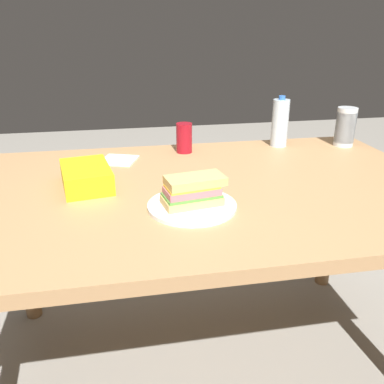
{
  "coord_description": "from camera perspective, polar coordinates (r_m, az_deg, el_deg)",
  "views": [
    {
      "loc": [
        -0.27,
        -1.23,
        1.28
      ],
      "look_at": [
        -0.08,
        -0.16,
        0.82
      ],
      "focal_mm": 37.96,
      "sensor_mm": 36.0,
      "label": 1
    }
  ],
  "objects": [
    {
      "name": "plastic_cup_stack",
      "position": [
        1.91,
        20.75,
        8.56
      ],
      "size": [
        0.08,
        0.08,
        0.17
      ],
      "color": "silver",
      "rests_on": "dining_table"
    },
    {
      "name": "ground_plane",
      "position": [
        1.79,
        1.7,
        -22.63
      ],
      "size": [
        8.0,
        8.0,
        0.0
      ],
      "primitive_type": "plane",
      "color": "gray"
    },
    {
      "name": "chip_bag",
      "position": [
        1.38,
        -14.63,
        2.13
      ],
      "size": [
        0.19,
        0.25,
        0.07
      ],
      "primitive_type": "cube",
      "rotation": [
        0.0,
        0.0,
        4.88
      ],
      "color": "yellow",
      "rests_on": "dining_table"
    },
    {
      "name": "dining_table",
      "position": [
        1.39,
        2.02,
        -2.51
      ],
      "size": [
        1.62,
        1.01,
        0.77
      ],
      "color": "tan",
      "rests_on": "ground_plane"
    },
    {
      "name": "paper_plate",
      "position": [
        1.19,
        -0.0,
        -1.95
      ],
      "size": [
        0.26,
        0.26,
        0.01
      ],
      "primitive_type": "cylinder",
      "color": "white",
      "rests_on": "dining_table"
    },
    {
      "name": "sandwich",
      "position": [
        1.18,
        0.14,
        0.18
      ],
      "size": [
        0.19,
        0.13,
        0.08
      ],
      "color": "#DBB26B",
      "rests_on": "paper_plate"
    },
    {
      "name": "paper_napkin",
      "position": [
        1.63,
        -10.23,
        4.43
      ],
      "size": [
        0.17,
        0.17,
        0.01
      ],
      "primitive_type": "cube",
      "rotation": [
        0.0,
        0.0,
        1.23
      ],
      "color": "white",
      "rests_on": "dining_table"
    },
    {
      "name": "water_bottle_tall",
      "position": [
        1.82,
        12.25,
        9.48
      ],
      "size": [
        0.07,
        0.07,
        0.22
      ],
      "color": "silver",
      "rests_on": "dining_table"
    },
    {
      "name": "soda_can_red",
      "position": [
        1.69,
        -1.11,
        7.6
      ],
      "size": [
        0.07,
        0.07,
        0.12
      ],
      "primitive_type": "cylinder",
      "color": "maroon",
      "rests_on": "dining_table"
    }
  ]
}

